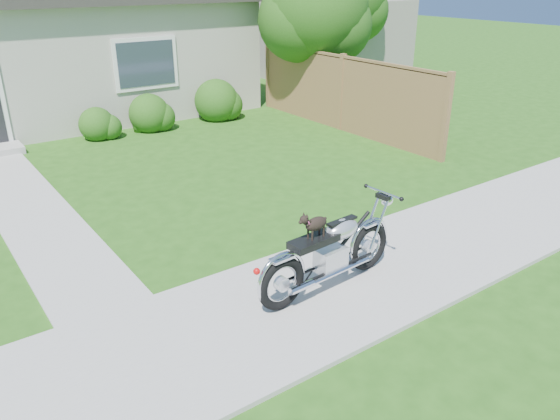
# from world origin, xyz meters

# --- Properties ---
(ground) EXTENTS (80.00, 80.00, 0.00)m
(ground) POSITION_xyz_m (0.00, 0.00, 0.00)
(ground) COLOR #235114
(ground) RESTS_ON ground
(sidewalk) EXTENTS (24.00, 2.20, 0.04)m
(sidewalk) POSITION_xyz_m (0.00, 0.00, 0.02)
(sidewalk) COLOR #9E9B93
(sidewalk) RESTS_ON ground
(walkway) EXTENTS (1.20, 8.00, 0.03)m
(walkway) POSITION_xyz_m (-1.50, 5.00, 0.01)
(walkway) COLOR #9E9B93
(walkway) RESTS_ON ground
(house) EXTENTS (12.60, 7.03, 4.50)m
(house) POSITION_xyz_m (-0.00, 11.99, 2.16)
(house) COLOR beige
(house) RESTS_ON ground
(fence) EXTENTS (0.12, 6.62, 1.90)m
(fence) POSITION_xyz_m (6.30, 5.75, 0.94)
(fence) COLOR brown
(fence) RESTS_ON ground
(tree_near) EXTENTS (2.82, 2.79, 4.27)m
(tree_near) POSITION_xyz_m (6.93, 7.40, 2.74)
(tree_near) COLOR #3D2B1C
(tree_near) RESTS_ON ground
(tree_far) EXTENTS (2.92, 2.91, 4.46)m
(tree_far) POSITION_xyz_m (10.46, 10.28, 2.86)
(tree_far) COLOR #3D2B1C
(tree_far) RESTS_ON ground
(shrub_row) EXTENTS (10.15, 1.19, 1.19)m
(shrub_row) POSITION_xyz_m (0.73, 8.50, 0.44)
(shrub_row) COLOR #265015
(shrub_row) RESTS_ON ground
(potted_plant_right) EXTENTS (0.55, 0.55, 0.70)m
(potted_plant_right) POSITION_xyz_m (1.99, 8.55, 0.35)
(potted_plant_right) COLOR #2C5A18
(potted_plant_right) RESTS_ON ground
(motorcycle_with_dog) EXTENTS (2.22, 0.60, 1.12)m
(motorcycle_with_dog) POSITION_xyz_m (1.01, -0.02, 0.54)
(motorcycle_with_dog) COLOR black
(motorcycle_with_dog) RESTS_ON sidewalk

